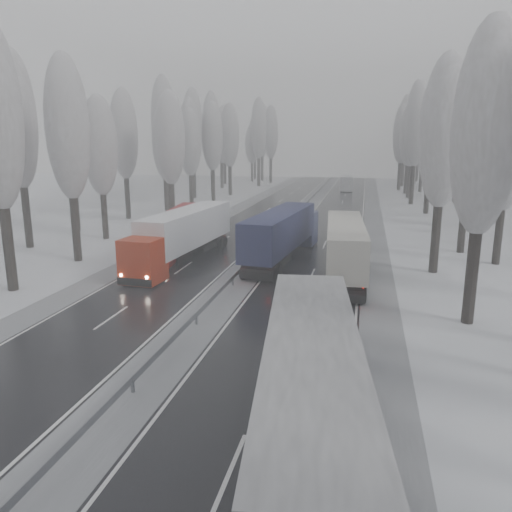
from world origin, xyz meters
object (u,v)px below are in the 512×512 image
at_px(truck_red_red, 178,227).
at_px(truck_blue_box, 284,231).
at_px(box_truck_distant, 347,183).
at_px(truck_cream_box, 345,244).
at_px(truck_red_white, 182,233).
at_px(truck_grey_tarp, 311,380).

bearing_deg(truck_red_red, truck_blue_box, -19.64).
bearing_deg(box_truck_distant, truck_cream_box, -90.10).
bearing_deg(truck_red_white, box_truck_distant, 85.03).
xyz_separation_m(truck_grey_tarp, truck_blue_box, (-5.28, 26.90, -0.06)).
height_order(truck_blue_box, box_truck_distant, truck_blue_box).
bearing_deg(truck_grey_tarp, box_truck_distant, 84.61).
bearing_deg(box_truck_distant, truck_red_white, -101.67).
height_order(truck_blue_box, truck_red_white, truck_blue_box).
bearing_deg(truck_blue_box, truck_red_red, 173.79).
distance_m(truck_blue_box, truck_red_red, 10.76).
bearing_deg(truck_blue_box, truck_red_white, -156.17).
xyz_separation_m(truck_grey_tarp, truck_cream_box, (0.06, 23.09, -0.14)).
distance_m(truck_grey_tarp, box_truck_distant, 90.85).
relative_size(truck_cream_box, box_truck_distant, 2.03).
distance_m(truck_red_white, truck_red_red, 5.44).
bearing_deg(box_truck_distant, truck_grey_tarp, -90.69).
xyz_separation_m(truck_cream_box, truck_red_red, (-15.83, 6.12, -0.34)).
xyz_separation_m(box_truck_distant, truck_red_red, (-13.29, -61.59, 0.60)).
bearing_deg(truck_red_red, truck_grey_tarp, -68.84).
relative_size(truck_blue_box, truck_red_red, 1.20).
height_order(truck_cream_box, box_truck_distant, truck_cream_box).
bearing_deg(truck_cream_box, truck_red_white, 171.06).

